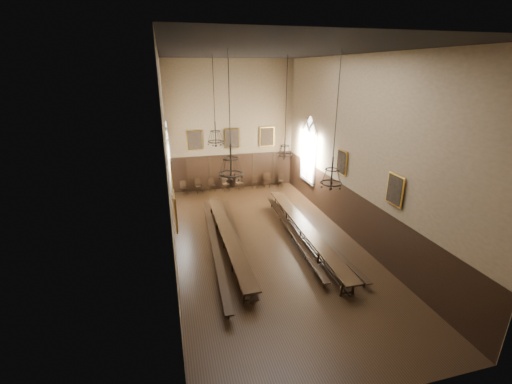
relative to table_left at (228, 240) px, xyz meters
name	(u,v)px	position (x,y,z in m)	size (l,w,h in m)	color
floor	(267,244)	(1.94, -0.13, -0.39)	(9.00, 18.00, 0.02)	black
ceiling	(269,52)	(1.94, -0.13, 8.63)	(9.00, 18.00, 0.02)	black
wall_back	(231,127)	(1.94, 8.88, 4.12)	(9.00, 0.02, 9.00)	#7D654D
wall_front	(384,253)	(1.94, -9.14, 4.12)	(9.00, 0.02, 9.00)	#7D654D
wall_left	(167,164)	(-2.57, -0.13, 4.12)	(0.02, 18.00, 9.00)	#7D654D
wall_right	(355,151)	(6.45, -0.13, 4.12)	(0.02, 18.00, 9.00)	#7D654D
wainscot_panelling	(267,221)	(1.94, -0.13, 0.87)	(9.00, 18.00, 2.50)	black
table_left	(228,240)	(0.00, 0.00, 0.00)	(0.70, 9.77, 0.76)	black
table_right	(305,233)	(3.91, -0.29, 0.02)	(1.02, 10.36, 0.81)	black
bench_left_outer	(214,245)	(-0.71, -0.14, -0.07)	(0.82, 10.75, 0.48)	black
bench_left_inner	(237,240)	(0.44, 0.11, -0.09)	(0.98, 10.07, 0.45)	black
bench_right_inner	(292,233)	(3.38, 0.13, -0.11)	(0.82, 9.49, 0.43)	black
bench_right_outer	(317,235)	(4.56, -0.36, -0.11)	(0.56, 9.38, 0.42)	black
chair_0	(184,190)	(-1.65, 8.34, -0.10)	(0.50, 0.50, 0.94)	black
chair_1	(199,188)	(-0.60, 8.45, -0.07)	(0.56, 0.56, 1.02)	black
chair_2	(212,187)	(0.36, 8.47, -0.09)	(0.45, 0.45, 0.96)	black
chair_3	(226,186)	(1.35, 8.34, -0.07)	(0.53, 0.53, 1.03)	black
chair_4	(239,185)	(2.34, 8.37, -0.08)	(0.56, 0.56, 1.01)	black
chair_5	(255,185)	(3.51, 8.36, -0.12)	(0.47, 0.47, 0.86)	black
chair_6	(267,183)	(4.44, 8.35, -0.07)	(0.54, 0.54, 1.03)	black
chair_7	(281,182)	(5.53, 8.33, -0.11)	(0.50, 0.50, 0.88)	black
chandelier_back_left	(216,136)	(-0.13, 2.08, 4.82)	(0.80, 0.80, 4.24)	black
chandelier_back_right	(285,148)	(3.68, 2.45, 3.90)	(0.78, 0.78, 5.25)	black
chandelier_front_left	(231,167)	(-0.26, -2.65, 4.50)	(0.93, 0.93, 4.57)	black
chandelier_front_right	(332,175)	(3.91, -2.71, 3.85)	(0.90, 0.90, 5.26)	black
portrait_back_0	(195,140)	(-0.66, 8.75, 3.32)	(1.10, 0.12, 1.40)	gold
portrait_back_1	(232,139)	(1.94, 8.75, 3.32)	(1.10, 0.12, 1.40)	gold
portrait_back_2	(267,137)	(4.54, 8.75, 3.32)	(1.10, 0.12, 1.40)	gold
portrait_left_0	(171,175)	(-2.44, 0.87, 3.32)	(0.12, 1.00, 1.30)	gold
portrait_left_1	(175,211)	(-2.44, -3.63, 3.32)	(0.12, 1.00, 1.30)	gold
portrait_right_0	(342,162)	(6.32, 0.87, 3.32)	(0.12, 1.00, 1.30)	gold
portrait_right_1	(395,190)	(6.32, -3.63, 3.32)	(0.12, 1.00, 1.30)	gold
window_right	(309,149)	(6.37, 5.37, 3.02)	(0.20, 2.20, 4.60)	white
window_left	(169,158)	(-2.49, 5.37, 3.02)	(0.20, 2.20, 4.60)	white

